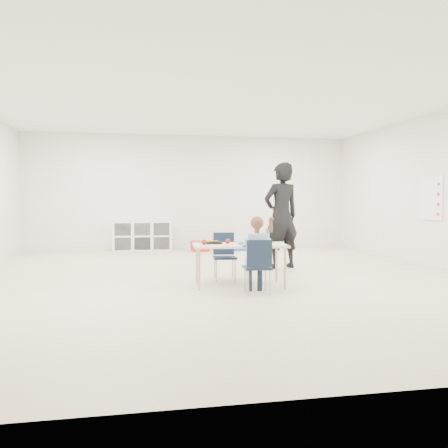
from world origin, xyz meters
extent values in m
plane|color=beige|center=(0.00, 0.00, 0.00)|extent=(9.00, 9.00, 0.00)
plane|color=white|center=(0.00, 0.00, 2.80)|extent=(9.00, 9.00, 0.00)
cube|color=white|center=(0.00, 4.50, 1.40)|extent=(8.00, 0.02, 2.80)
cube|color=white|center=(0.00, -4.50, 1.40)|extent=(8.00, 0.02, 2.80)
cube|color=beige|center=(0.07, -0.73, 0.58)|extent=(1.35, 0.75, 0.03)
cube|color=black|center=(0.19, -0.70, 0.61)|extent=(0.23, 0.18, 0.03)
cube|color=black|center=(-0.27, -0.60, 0.61)|extent=(0.23, 0.18, 0.03)
cube|color=white|center=(0.07, -0.85, 0.65)|extent=(0.08, 0.08, 0.10)
ellipsoid|color=tan|center=(0.32, -0.86, 0.63)|extent=(0.09, 0.09, 0.07)
sphere|color=maroon|center=(-0.08, -0.64, 0.63)|extent=(0.07, 0.07, 0.07)
sphere|color=maroon|center=(-0.43, -0.72, 0.63)|extent=(0.07, 0.07, 0.07)
cube|color=white|center=(-1.20, 4.28, 0.35)|extent=(1.40, 0.40, 0.70)
cube|color=white|center=(3.98, 0.60, 1.25)|extent=(0.02, 0.60, 0.80)
imported|color=black|center=(1.19, 0.86, 0.94)|extent=(0.78, 0.62, 1.88)
cube|color=red|center=(0.15, 3.87, 0.12)|extent=(0.41, 0.51, 0.24)
cube|color=#FFF21A|center=(0.72, 3.98, 0.10)|extent=(0.35, 0.43, 0.20)
cube|color=#1A36C4|center=(1.06, 3.92, 0.10)|extent=(0.34, 0.42, 0.19)
camera|label=1|loc=(-1.38, -7.21, 1.23)|focal=38.00mm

